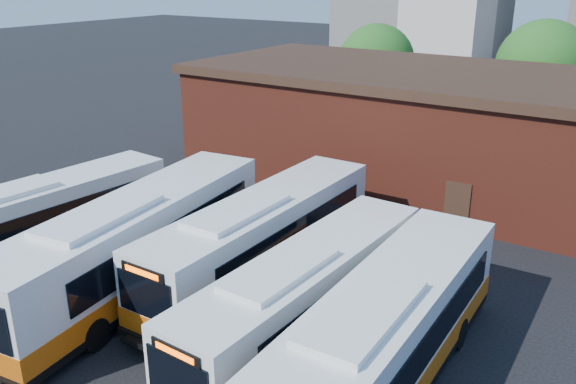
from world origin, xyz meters
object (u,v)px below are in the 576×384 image
Objects in this scene: bus_mideast at (306,300)px; bus_west at (135,248)px; bus_east at (383,344)px; bus_farwest at (41,221)px; bus_midwest at (262,241)px.

bus_west is at bearing -172.71° from bus_mideast.
bus_east is at bearing -16.22° from bus_mideast.
bus_farwest is 12.89m from bus_mideast.
bus_farwest is 5.74m from bus_west.
bus_east is (3.24, -1.06, 0.12)m from bus_mideast.
bus_mideast is at bearing 160.28° from bus_east.
bus_west is 1.08× the size of bus_east.
bus_west is 1.17× the size of bus_mideast.
bus_west is 4.82m from bus_midwest.
bus_midwest is at bearing 150.01° from bus_east.
bus_midwest reaches higher than bus_farwest.
bus_east is at bearing 3.45° from bus_farwest.
bus_west is at bearing 176.28° from bus_east.
bus_farwest is 1.01× the size of bus_mideast.
bus_east is at bearing -28.56° from bus_midwest.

